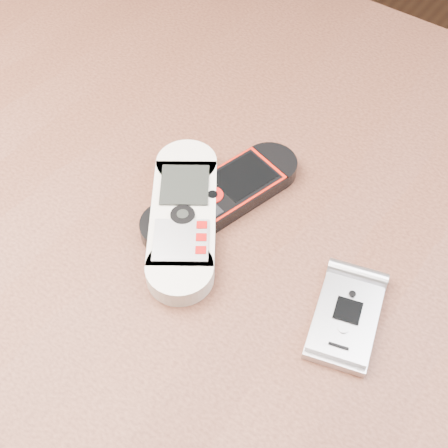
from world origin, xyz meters
TOP-DOWN VIEW (x-y plane):
  - table at (0.00, 0.00)m, footprint 1.20×0.80m
  - nokia_white at (-0.03, -0.01)m, footprint 0.15×0.18m
  - nokia_black_red at (-0.02, 0.03)m, footprint 0.09×0.18m
  - motorola_razr at (0.14, -0.02)m, footprint 0.08×0.11m

SIDE VIEW (x-z plane):
  - table at x=0.00m, z-range 0.27..1.02m
  - motorola_razr at x=0.14m, z-range 0.75..0.76m
  - nokia_black_red at x=-0.02m, z-range 0.75..0.77m
  - nokia_white at x=-0.03m, z-range 0.75..0.77m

